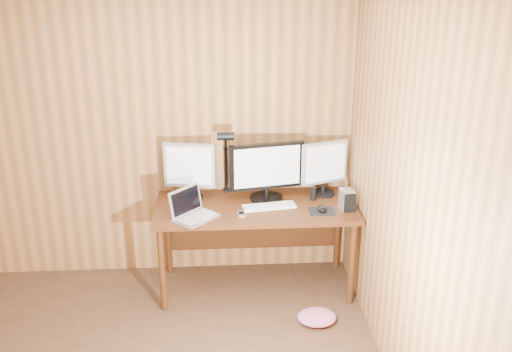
{
  "coord_description": "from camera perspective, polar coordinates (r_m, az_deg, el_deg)",
  "views": [
    {
      "loc": [
        0.67,
        -2.53,
        2.59
      ],
      "look_at": [
        0.93,
        1.58,
        1.02
      ],
      "focal_mm": 40.0,
      "sensor_mm": 36.0,
      "label": 1
    }
  ],
  "objects": [
    {
      "name": "mousepad",
      "position": [
        4.48,
        6.59,
        -3.52
      ],
      "size": [
        0.2,
        0.17,
        0.0
      ],
      "primitive_type": "cube",
      "rotation": [
        0.0,
        0.0,
        -0.01
      ],
      "color": "black",
      "rests_on": "desk"
    },
    {
      "name": "monitor_left",
      "position": [
        4.62,
        -6.65,
        0.66
      ],
      "size": [
        0.42,
        0.2,
        0.47
      ],
      "rotation": [
        0.0,
        0.0,
        -0.18
      ],
      "color": "black",
      "rests_on": "desk"
    },
    {
      "name": "monitor_center",
      "position": [
        4.58,
        1.06,
        0.56
      ],
      "size": [
        0.61,
        0.27,
        0.48
      ],
      "rotation": [
        0.0,
        0.0,
        0.19
      ],
      "color": "black",
      "rests_on": "desk"
    },
    {
      "name": "desk_lamp",
      "position": [
        4.64,
        -3.04,
        2.33
      ],
      "size": [
        0.14,
        0.2,
        0.6
      ],
      "rotation": [
        0.0,
        0.0,
        -0.14
      ],
      "color": "black",
      "rests_on": "desk"
    },
    {
      "name": "room_shell",
      "position": [
        2.94,
        -16.49,
        -7.2
      ],
      "size": [
        4.0,
        4.0,
        4.0
      ],
      "color": "#482E1B",
      "rests_on": "ground"
    },
    {
      "name": "fabric_pile",
      "position": [
        4.48,
        6.1,
        -13.86
      ],
      "size": [
        0.35,
        0.3,
        0.1
      ],
      "primitive_type": null,
      "rotation": [
        0.0,
        0.0,
        -0.22
      ],
      "color": "#C96183",
      "rests_on": "floor"
    },
    {
      "name": "monitor_right",
      "position": [
        4.71,
        6.85,
        0.94
      ],
      "size": [
        0.39,
        0.19,
        0.46
      ],
      "rotation": [
        0.0,
        0.0,
        0.34
      ],
      "color": "black",
      "rests_on": "desk"
    },
    {
      "name": "keyboard",
      "position": [
        4.52,
        1.33,
        -3.04
      ],
      "size": [
        0.43,
        0.19,
        0.02
      ],
      "rotation": [
        0.0,
        0.0,
        0.15
      ],
      "color": "white",
      "rests_on": "desk"
    },
    {
      "name": "phone",
      "position": [
        4.39,
        -1.46,
        -3.81
      ],
      "size": [
        0.06,
        0.11,
        0.01
      ],
      "rotation": [
        0.0,
        0.0,
        0.1
      ],
      "color": "silver",
      "rests_on": "desk"
    },
    {
      "name": "desk",
      "position": [
        4.67,
        -0.09,
        -3.95
      ],
      "size": [
        1.6,
        0.7,
        0.75
      ],
      "color": "#46230E",
      "rests_on": "floor"
    },
    {
      "name": "speaker",
      "position": [
        4.66,
        5.76,
        -1.75
      ],
      "size": [
        0.05,
        0.05,
        0.11
      ],
      "primitive_type": "cylinder",
      "color": "black",
      "rests_on": "desk"
    },
    {
      "name": "mouse",
      "position": [
        4.47,
        6.6,
        -3.27
      ],
      "size": [
        0.07,
        0.11,
        0.04
      ],
      "primitive_type": "ellipsoid",
      "rotation": [
        0.0,
        0.0,
        -0.01
      ],
      "color": "black",
      "rests_on": "mousepad"
    },
    {
      "name": "laptop",
      "position": [
        4.36,
        -6.46,
        -3.46
      ],
      "size": [
        0.39,
        0.39,
        0.22
      ],
      "rotation": [
        0.0,
        0.0,
        0.83
      ],
      "color": "silver",
      "rests_on": "desk"
    },
    {
      "name": "hard_drive",
      "position": [
        4.52,
        9.1,
        -2.35
      ],
      "size": [
        0.11,
        0.15,
        0.16
      ],
      "rotation": [
        0.0,
        0.0,
        0.11
      ],
      "color": "silver",
      "rests_on": "desk"
    }
  ]
}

